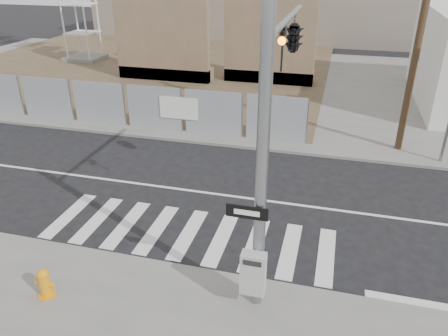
% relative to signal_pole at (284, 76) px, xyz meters
% --- Properties ---
extents(ground, '(100.00, 100.00, 0.00)m').
position_rel_signal_pole_xyz_m(ground, '(-2.49, 2.05, -4.78)').
color(ground, black).
rests_on(ground, ground).
extents(sidewalk_far, '(50.00, 20.00, 0.12)m').
position_rel_signal_pole_xyz_m(sidewalk_far, '(-2.49, 16.05, -4.72)').
color(sidewalk_far, slate).
rests_on(sidewalk_far, ground).
extents(signal_pole, '(0.96, 5.87, 7.00)m').
position_rel_signal_pole_xyz_m(signal_pole, '(0.00, 0.00, 0.00)').
color(signal_pole, gray).
rests_on(signal_pole, sidewalk_near).
extents(chain_link_fence, '(24.60, 0.04, 2.00)m').
position_rel_signal_pole_xyz_m(chain_link_fence, '(-12.49, 7.05, -3.66)').
color(chain_link_fence, gray).
rests_on(chain_link_fence, sidewalk_far).
extents(concrete_wall_left, '(6.00, 1.30, 8.00)m').
position_rel_signal_pole_xyz_m(concrete_wall_left, '(-9.49, 15.13, -1.40)').
color(concrete_wall_left, brown).
rests_on(concrete_wall_left, sidewalk_far).
extents(concrete_wall_right, '(5.50, 1.30, 8.00)m').
position_rel_signal_pole_xyz_m(concrete_wall_right, '(-2.99, 16.13, -1.40)').
color(concrete_wall_right, brown).
rests_on(concrete_wall_right, sidewalk_far).
extents(utility_pole_right, '(1.60, 0.28, 10.00)m').
position_rel_signal_pole_xyz_m(utility_pole_right, '(4.01, 7.55, 0.42)').
color(utility_pole_right, '#443220').
rests_on(utility_pole_right, sidewalk_far).
extents(fire_hydrant, '(0.47, 0.42, 0.77)m').
position_rel_signal_pole_xyz_m(fire_hydrant, '(-4.86, -3.88, -4.28)').
color(fire_hydrant, orange).
rests_on(fire_hydrant, sidewalk_near).
extents(traffic_cone_b, '(0.38, 0.38, 0.68)m').
position_rel_signal_pole_xyz_m(traffic_cone_b, '(-14.69, 7.25, -4.33)').
color(traffic_cone_b, '#E9550C').
rests_on(traffic_cone_b, sidewalk_far).
extents(traffic_cone_c, '(0.44, 0.44, 0.69)m').
position_rel_signal_pole_xyz_m(traffic_cone_c, '(-8.70, 7.26, -4.32)').
color(traffic_cone_c, orange).
rests_on(traffic_cone_c, sidewalk_far).
extents(traffic_cone_d, '(0.45, 0.45, 0.68)m').
position_rel_signal_pole_xyz_m(traffic_cone_d, '(-4.95, 7.51, -4.33)').
color(traffic_cone_d, orange).
rests_on(traffic_cone_d, sidewalk_far).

